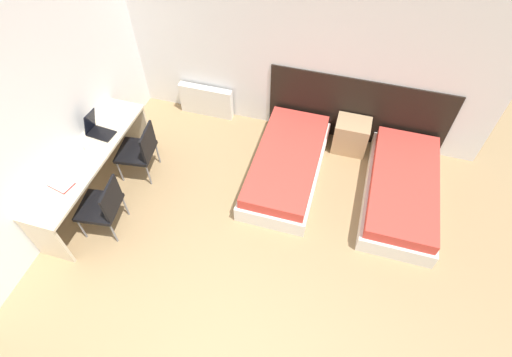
# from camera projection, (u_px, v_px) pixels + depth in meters

# --- Properties ---
(ground_plane) EXTENTS (20.00, 20.00, 0.00)m
(ground_plane) POSITION_uv_depth(u_px,v_px,m) (202.00, 355.00, 4.16)
(ground_plane) COLOR #9E7F56
(wall_back) EXTENTS (5.73, 0.05, 2.70)m
(wall_back) POSITION_uv_depth(u_px,v_px,m) (291.00, 49.00, 5.38)
(wall_back) COLOR white
(wall_back) RESTS_ON ground_plane
(wall_left) EXTENTS (0.05, 4.67, 2.70)m
(wall_left) POSITION_uv_depth(u_px,v_px,m) (56.00, 103.00, 4.67)
(wall_left) COLOR white
(wall_left) RESTS_ON ground_plane
(headboard_panel) EXTENTS (2.60, 0.03, 1.08)m
(headboard_panel) POSITION_uv_depth(u_px,v_px,m) (357.00, 111.00, 5.79)
(headboard_panel) COLOR black
(headboard_panel) RESTS_ON ground_plane
(bed_near_window) EXTENTS (0.92, 1.93, 0.41)m
(bed_near_window) POSITION_uv_depth(u_px,v_px,m) (287.00, 165.00, 5.59)
(bed_near_window) COLOR silver
(bed_near_window) RESTS_ON ground_plane
(bed_near_door) EXTENTS (0.92, 1.93, 0.41)m
(bed_near_door) POSITION_uv_depth(u_px,v_px,m) (402.00, 190.00, 5.31)
(bed_near_door) COLOR silver
(bed_near_door) RESTS_ON ground_plane
(nightstand) EXTENTS (0.49, 0.39, 0.52)m
(nightstand) POSITION_uv_depth(u_px,v_px,m) (351.00, 136.00, 5.87)
(nightstand) COLOR tan
(nightstand) RESTS_ON ground_plane
(radiator) EXTENTS (0.86, 0.12, 0.52)m
(radiator) POSITION_uv_depth(u_px,v_px,m) (206.00, 101.00, 6.38)
(radiator) COLOR silver
(radiator) RESTS_ON ground_plane
(desk) EXTENTS (0.52, 2.16, 0.73)m
(desk) POSITION_uv_depth(u_px,v_px,m) (90.00, 163.00, 5.10)
(desk) COLOR beige
(desk) RESTS_ON ground_plane
(chair_near_laptop) EXTENTS (0.53, 0.53, 0.83)m
(chair_near_laptop) POSITION_uv_depth(u_px,v_px,m) (139.00, 149.00, 5.41)
(chair_near_laptop) COLOR black
(chair_near_laptop) RESTS_ON ground_plane
(chair_near_notebook) EXTENTS (0.53, 0.53, 0.83)m
(chair_near_notebook) POSITION_uv_depth(u_px,v_px,m) (103.00, 205.00, 4.82)
(chair_near_notebook) COLOR black
(chair_near_notebook) RESTS_ON ground_plane
(laptop) EXTENTS (0.36, 0.24, 0.34)m
(laptop) POSITION_uv_depth(u_px,v_px,m) (97.00, 129.00, 5.17)
(laptop) COLOR black
(laptop) RESTS_ON desk
(open_notebook) EXTENTS (0.30, 0.24, 0.02)m
(open_notebook) POSITION_uv_depth(u_px,v_px,m) (61.00, 184.00, 4.67)
(open_notebook) COLOR #B21E1E
(open_notebook) RESTS_ON desk
(mug) EXTENTS (0.08, 0.08, 0.09)m
(mug) POSITION_uv_depth(u_px,v_px,m) (87.00, 147.00, 5.01)
(mug) COLOR white
(mug) RESTS_ON desk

